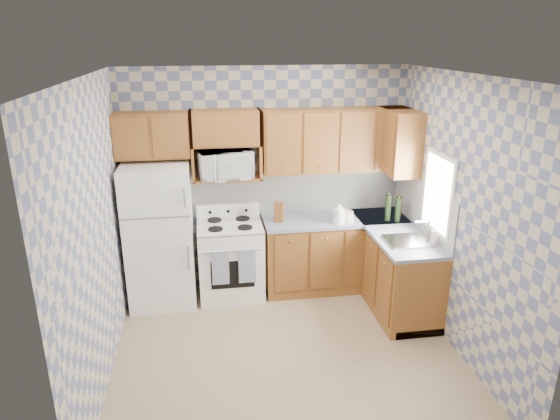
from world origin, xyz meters
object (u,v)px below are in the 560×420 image
object	(u,v)px
refrigerator	(160,235)
microwave	(224,165)
electric_kettle	(339,216)
stove_body	(231,260)

from	to	relation	value
refrigerator	microwave	bearing A→B (deg)	9.87
microwave	electric_kettle	bearing A→B (deg)	-24.23
refrigerator	stove_body	xyz separation A→B (m)	(0.80, 0.03, -0.39)
refrigerator	electric_kettle	xyz separation A→B (m)	(2.08, -0.14, 0.17)
stove_body	microwave	size ratio (longest dim) A/B	1.51
refrigerator	electric_kettle	distance (m)	2.10
refrigerator	microwave	xyz separation A→B (m)	(0.77, 0.13, 0.78)
refrigerator	electric_kettle	world-z (taller)	refrigerator
refrigerator	electric_kettle	size ratio (longest dim) A/B	9.33
microwave	electric_kettle	xyz separation A→B (m)	(1.31, -0.27, -0.61)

